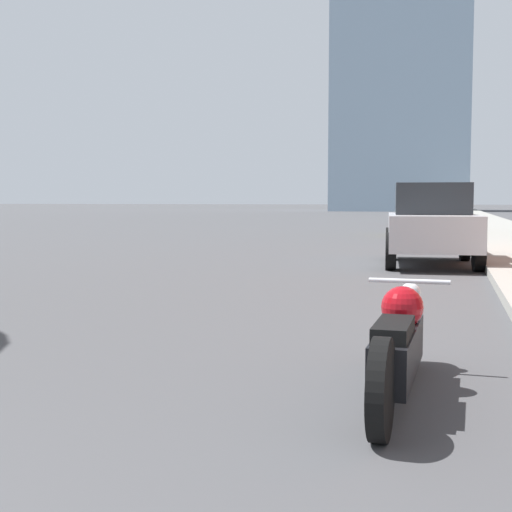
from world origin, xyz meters
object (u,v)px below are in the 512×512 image
Objects in this scene: parked_car_red at (434,210)px; parked_car_silver at (431,224)px; motorcycle at (398,345)px; parked_car_yellow at (430,212)px; parked_car_green at (440,206)px.

parked_car_silver is at bearing -83.31° from parked_car_red.
parked_car_yellow is (-0.28, 22.91, 0.51)m from motorcycle.
parked_car_green reaches higher than parked_car_silver.
parked_car_red is at bearing 86.21° from parked_car_silver.
parked_car_green is at bearing 90.43° from parked_car_yellow.
parked_car_red is (-0.00, 10.80, -0.08)m from parked_car_yellow.
parked_car_silver is at bearing -95.24° from parked_car_green.
parked_car_red is 0.89× the size of parked_car_green.
parked_car_red reaches higher than motorcycle.
parked_car_red is (-0.29, 23.54, -0.05)m from parked_car_silver.
parked_car_green reaches higher than parked_car_red.
parked_car_red is (-0.29, 33.71, 0.44)m from motorcycle.
motorcycle is 22.92m from parked_car_yellow.
parked_car_yellow is 10.80m from parked_car_red.
motorcycle is 0.61× the size of parked_car_yellow.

